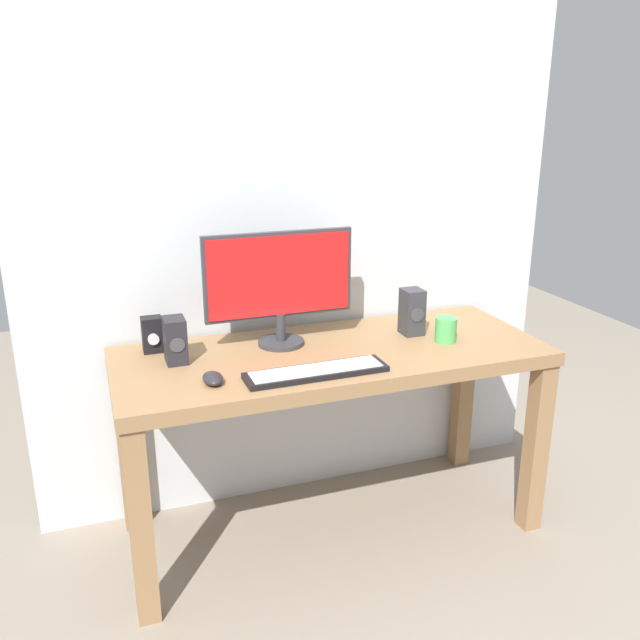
{
  "coord_description": "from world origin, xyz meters",
  "views": [
    {
      "loc": [
        -0.81,
        -2.11,
        1.6
      ],
      "look_at": [
        -0.05,
        0.0,
        0.87
      ],
      "focal_mm": 37.32,
      "sensor_mm": 36.0,
      "label": 1
    }
  ],
  "objects": [
    {
      "name": "speaker_right",
      "position": [
        0.35,
        0.06,
        0.83
      ],
      "size": [
        0.08,
        0.09,
        0.18
      ],
      "color": "#333338",
      "rests_on": "desk"
    },
    {
      "name": "ground_plane",
      "position": [
        0.0,
        0.0,
        0.0
      ],
      "size": [
        6.0,
        6.0,
        0.0
      ],
      "primitive_type": "plane",
      "color": "gray"
    },
    {
      "name": "desk",
      "position": [
        0.0,
        0.0,
        0.64
      ],
      "size": [
        1.56,
        0.62,
        0.75
      ],
      "color": "#936D47",
      "rests_on": "ground_plane"
    },
    {
      "name": "mouse",
      "position": [
        -0.47,
        -0.15,
        0.76
      ],
      "size": [
        0.07,
        0.1,
        0.03
      ],
      "primitive_type": "ellipsoid",
      "rotation": [
        0.0,
        0.0,
        0.01
      ],
      "color": "#232328",
      "rests_on": "desk"
    },
    {
      "name": "keyboard_primary",
      "position": [
        -0.13,
        -0.2,
        0.76
      ],
      "size": [
        0.48,
        0.13,
        0.02
      ],
      "color": "black",
      "rests_on": "desk"
    },
    {
      "name": "audio_controller",
      "position": [
        -0.61,
        0.2,
        0.81
      ],
      "size": [
        0.07,
        0.07,
        0.13
      ],
      "color": "black",
      "rests_on": "desk"
    },
    {
      "name": "wall_back",
      "position": [
        0.0,
        0.35,
        1.5
      ],
      "size": [
        2.17,
        0.04,
        3.0
      ],
      "primitive_type": "cube",
      "color": "silver",
      "rests_on": "ground_plane"
    },
    {
      "name": "coffee_mug",
      "position": [
        0.43,
        -0.06,
        0.79
      ],
      "size": [
        0.08,
        0.08,
        0.09
      ],
      "primitive_type": "cylinder",
      "color": "#4CB259",
      "rests_on": "desk"
    },
    {
      "name": "monitor",
      "position": [
        -0.16,
        0.13,
        0.98
      ],
      "size": [
        0.55,
        0.17,
        0.42
      ],
      "color": "#333338",
      "rests_on": "desk"
    },
    {
      "name": "speaker_left",
      "position": [
        -0.55,
        0.07,
        0.82
      ],
      "size": [
        0.07,
        0.1,
        0.16
      ],
      "color": "#232328",
      "rests_on": "desk"
    }
  ]
}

